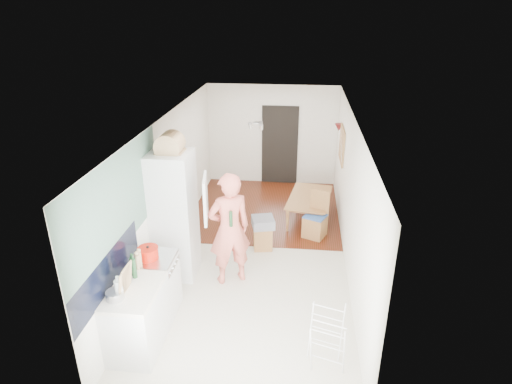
% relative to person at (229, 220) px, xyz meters
% --- Properties ---
extents(room_shell, '(3.20, 7.00, 2.50)m').
position_rel_person_xyz_m(room_shell, '(0.34, 0.91, 0.13)').
color(room_shell, white).
rests_on(room_shell, ground).
extents(floor, '(3.20, 7.00, 0.01)m').
position_rel_person_xyz_m(floor, '(0.34, 0.91, -1.12)').
color(floor, beige).
rests_on(floor, ground).
extents(wood_floor_overlay, '(3.20, 3.30, 0.01)m').
position_rel_person_xyz_m(wood_floor_overlay, '(0.34, 2.76, -1.12)').
color(wood_floor_overlay, '#5D1D14').
rests_on(wood_floor_overlay, room_shell).
extents(sage_wall_panel, '(0.02, 3.00, 1.30)m').
position_rel_person_xyz_m(sage_wall_panel, '(-1.25, -1.09, 0.73)').
color(sage_wall_panel, slate).
rests_on(sage_wall_panel, room_shell).
extents(tile_splashback, '(0.02, 1.90, 0.50)m').
position_rel_person_xyz_m(tile_splashback, '(-1.24, -1.64, 0.03)').
color(tile_splashback, black).
rests_on(tile_splashback, room_shell).
extents(doorway_recess, '(0.90, 0.04, 2.00)m').
position_rel_person_xyz_m(doorway_recess, '(0.54, 4.39, -0.12)').
color(doorway_recess, black).
rests_on(doorway_recess, room_shell).
extents(base_cabinet, '(0.60, 0.90, 0.86)m').
position_rel_person_xyz_m(base_cabinet, '(-0.96, -1.64, -0.69)').
color(base_cabinet, silver).
rests_on(base_cabinet, room_shell).
extents(worktop, '(0.62, 0.92, 0.06)m').
position_rel_person_xyz_m(worktop, '(-0.96, -1.64, -0.23)').
color(worktop, silver).
rests_on(worktop, room_shell).
extents(range_cooker, '(0.60, 0.60, 0.88)m').
position_rel_person_xyz_m(range_cooker, '(-0.96, -0.89, -0.68)').
color(range_cooker, silver).
rests_on(range_cooker, room_shell).
extents(cooker_top, '(0.60, 0.60, 0.04)m').
position_rel_person_xyz_m(cooker_top, '(-0.96, -0.89, -0.22)').
color(cooker_top, silver).
rests_on(cooker_top, room_shell).
extents(fridge_housing, '(0.66, 0.66, 2.15)m').
position_rel_person_xyz_m(fridge_housing, '(-0.93, 0.13, -0.05)').
color(fridge_housing, silver).
rests_on(fridge_housing, room_shell).
extents(fridge_door, '(0.14, 0.56, 0.70)m').
position_rel_person_xyz_m(fridge_door, '(-0.32, -0.17, 0.43)').
color(fridge_door, silver).
rests_on(fridge_door, room_shell).
extents(fridge_interior, '(0.02, 0.52, 0.66)m').
position_rel_person_xyz_m(fridge_interior, '(-0.62, 0.13, 0.43)').
color(fridge_interior, white).
rests_on(fridge_interior, room_shell).
extents(pinboard, '(0.03, 0.90, 0.70)m').
position_rel_person_xyz_m(pinboard, '(1.92, 2.81, 0.43)').
color(pinboard, '#D9BA77').
rests_on(pinboard, room_shell).
extents(pinboard_frame, '(0.00, 0.94, 0.74)m').
position_rel_person_xyz_m(pinboard_frame, '(1.91, 2.81, 0.43)').
color(pinboard_frame, brown).
rests_on(pinboard_frame, room_shell).
extents(wall_sconce, '(0.18, 0.18, 0.16)m').
position_rel_person_xyz_m(wall_sconce, '(1.88, 3.46, 0.63)').
color(wall_sconce, maroon).
rests_on(wall_sconce, room_shell).
extents(person, '(0.98, 0.85, 2.25)m').
position_rel_person_xyz_m(person, '(0.00, 0.00, 0.00)').
color(person, '#DF6B5B').
rests_on(person, floor).
extents(dining_table, '(0.87, 1.34, 0.44)m').
position_rel_person_xyz_m(dining_table, '(1.33, 2.38, -0.90)').
color(dining_table, brown).
rests_on(dining_table, floor).
extents(dining_chair, '(0.52, 0.52, 0.93)m').
position_rel_person_xyz_m(dining_chair, '(1.41, 1.63, -0.66)').
color(dining_chair, brown).
rests_on(dining_chair, floor).
extents(stool, '(0.39, 0.39, 0.44)m').
position_rel_person_xyz_m(stool, '(0.43, 1.09, -0.90)').
color(stool, brown).
rests_on(stool, floor).
extents(grey_drape, '(0.48, 0.48, 0.18)m').
position_rel_person_xyz_m(grey_drape, '(0.43, 1.10, -0.59)').
color(grey_drape, slate).
rests_on(grey_drape, stool).
extents(drying_rack, '(0.50, 0.48, 0.81)m').
position_rel_person_xyz_m(drying_rack, '(1.49, -1.72, -0.72)').
color(drying_rack, silver).
rests_on(drying_rack, floor).
extents(bread_bin, '(0.47, 0.45, 0.22)m').
position_rel_person_xyz_m(bread_bin, '(-0.91, 0.17, 1.14)').
color(bread_bin, '#D6B17C').
rests_on(bread_bin, fridge_housing).
extents(red_casserole, '(0.30, 0.30, 0.17)m').
position_rel_person_xyz_m(red_casserole, '(-1.00, -0.91, -0.12)').
color(red_casserole, red).
rests_on(red_casserole, cooker_top).
extents(steel_pan, '(0.23, 0.23, 0.11)m').
position_rel_person_xyz_m(steel_pan, '(-1.10, -1.85, -0.15)').
color(steel_pan, silver).
rests_on(steel_pan, worktop).
extents(held_bottle, '(0.06, 0.06, 0.26)m').
position_rel_person_xyz_m(held_bottle, '(0.06, -0.18, 0.11)').
color(held_bottle, '#1B3F20').
rests_on(held_bottle, person).
extents(bottle_a, '(0.07, 0.07, 0.28)m').
position_rel_person_xyz_m(bottle_a, '(-1.02, -1.38, -0.06)').
color(bottle_a, '#1B3F20').
rests_on(bottle_a, worktop).
extents(bottle_b, '(0.07, 0.07, 0.26)m').
position_rel_person_xyz_m(bottle_b, '(-1.07, -1.33, -0.07)').
color(bottle_b, '#1B3F20').
rests_on(bottle_b, worktop).
extents(bottle_c, '(0.12, 0.12, 0.24)m').
position_rel_person_xyz_m(bottle_c, '(-1.05, -1.81, -0.08)').
color(bottle_c, beige).
rests_on(bottle_c, worktop).
extents(pepper_mill_front, '(0.07, 0.07, 0.21)m').
position_rel_person_xyz_m(pepper_mill_front, '(-1.05, -1.11, -0.10)').
color(pepper_mill_front, '#D6B17C').
rests_on(pepper_mill_front, worktop).
extents(pepper_mill_back, '(0.06, 0.06, 0.21)m').
position_rel_person_xyz_m(pepper_mill_back, '(-1.06, -1.19, -0.10)').
color(pepper_mill_back, '#D6B17C').
rests_on(pepper_mill_back, worktop).
extents(chopping_boards, '(0.11, 0.27, 0.36)m').
position_rel_person_xyz_m(chopping_boards, '(-1.01, -1.70, -0.02)').
color(chopping_boards, '#D6B17C').
rests_on(chopping_boards, worktop).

